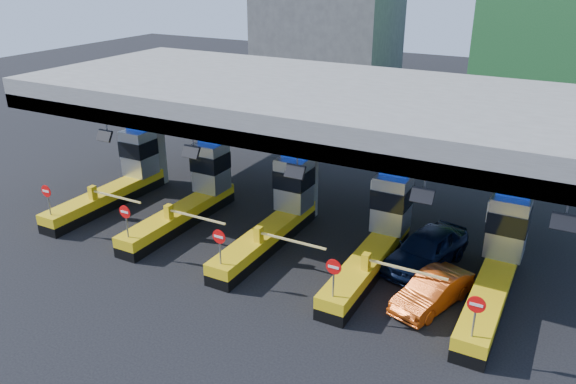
% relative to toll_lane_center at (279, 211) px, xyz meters
% --- Properties ---
extents(ground, '(120.00, 120.00, 0.00)m').
position_rel_toll_lane_center_xyz_m(ground, '(-0.00, -0.28, -1.40)').
color(ground, black).
rests_on(ground, ground).
extents(toll_canopy, '(28.00, 12.09, 7.00)m').
position_rel_toll_lane_center_xyz_m(toll_canopy, '(-0.00, 2.59, 4.74)').
color(toll_canopy, slate).
rests_on(toll_canopy, ground).
extents(toll_lane_far_left, '(4.43, 8.00, 4.16)m').
position_rel_toll_lane_center_xyz_m(toll_lane_far_left, '(-10.00, 0.00, 0.00)').
color(toll_lane_far_left, black).
rests_on(toll_lane_far_left, ground).
extents(toll_lane_left, '(4.43, 8.00, 4.16)m').
position_rel_toll_lane_center_xyz_m(toll_lane_left, '(-5.00, 0.00, 0.00)').
color(toll_lane_left, black).
rests_on(toll_lane_left, ground).
extents(toll_lane_center, '(4.43, 8.00, 4.16)m').
position_rel_toll_lane_center_xyz_m(toll_lane_center, '(0.00, 0.00, 0.00)').
color(toll_lane_center, black).
rests_on(toll_lane_center, ground).
extents(toll_lane_right, '(4.43, 8.00, 4.16)m').
position_rel_toll_lane_center_xyz_m(toll_lane_right, '(5.00, 0.00, 0.00)').
color(toll_lane_right, black).
rests_on(toll_lane_right, ground).
extents(toll_lane_far_right, '(4.43, 8.00, 4.16)m').
position_rel_toll_lane_center_xyz_m(toll_lane_far_right, '(10.00, 0.00, 0.00)').
color(toll_lane_far_right, black).
rests_on(toll_lane_far_right, ground).
extents(van, '(3.12, 5.31, 1.70)m').
position_rel_toll_lane_center_xyz_m(van, '(6.95, 0.64, -0.55)').
color(van, black).
rests_on(van, ground).
extents(red_car, '(2.54, 4.19, 1.30)m').
position_rel_toll_lane_center_xyz_m(red_car, '(8.03, -2.25, -0.75)').
color(red_car, '#AF3D0D').
rests_on(red_car, ground).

